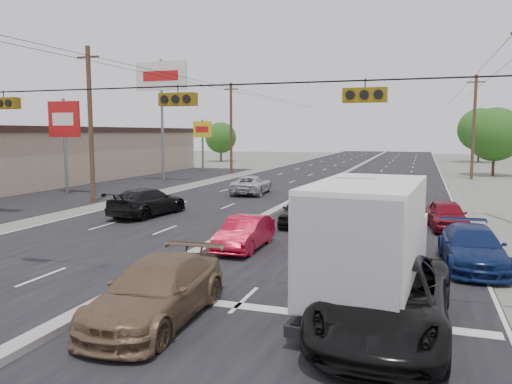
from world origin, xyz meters
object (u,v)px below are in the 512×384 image
(utility_pole_left_c, at_px, (231,127))
(black_suv, at_px, (385,299))
(utility_pole_right_c, at_px, (474,126))
(tree_right_mid, at_px, (495,134))
(queue_car_b, at_px, (387,233))
(pole_sign_billboard, at_px, (161,84))
(queue_car_a, at_px, (301,211))
(tree_right_far, at_px, (480,130))
(oncoming_far, at_px, (252,185))
(oncoming_near, at_px, (148,202))
(utility_pole_left_b, at_px, (91,124))
(queue_car_d, at_px, (473,248))
(pole_sign_far, at_px, (203,134))
(tree_left_far, at_px, (221,138))
(box_truck, at_px, (371,243))
(red_sedan, at_px, (245,233))
(queue_car_e, at_px, (447,215))
(queue_car_c, at_px, (382,207))
(tan_sedan, at_px, (157,292))
(pole_sign_mid, at_px, (64,125))

(utility_pole_left_c, bearing_deg, black_suv, -64.43)
(utility_pole_right_c, bearing_deg, tree_right_mid, 63.43)
(tree_right_mid, height_order, queue_car_b, tree_right_mid)
(utility_pole_right_c, xyz_separation_m, pole_sign_billboard, (-27.00, -12.00, 3.76))
(queue_car_a, bearing_deg, tree_right_far, 75.36)
(utility_pole_left_c, distance_m, oncoming_far, 20.18)
(queue_car_a, xyz_separation_m, queue_car_b, (4.38, -4.50, 0.05))
(tree_right_mid, xyz_separation_m, queue_car_b, (-8.30, -38.20, -3.58))
(tree_right_far, height_order, oncoming_near, tree_right_far)
(utility_pole_left_b, height_order, oncoming_near, utility_pole_left_b)
(tree_right_far, relative_size, queue_car_d, 1.74)
(pole_sign_far, height_order, queue_car_a, pole_sign_far)
(tree_left_far, bearing_deg, box_truck, -64.27)
(utility_pole_left_c, xyz_separation_m, red_sedan, (13.90, -34.36, -4.47))
(queue_car_b, distance_m, queue_car_e, 6.07)
(queue_car_d, relative_size, oncoming_near, 0.90)
(queue_car_c, height_order, queue_car_e, queue_car_e)
(pole_sign_billboard, bearing_deg, tan_sedan, -61.40)
(utility_pole_left_b, xyz_separation_m, box_truck, (19.19, -14.54, -3.38))
(utility_pole_right_c, distance_m, pole_sign_far, 28.51)
(utility_pole_left_b, height_order, oncoming_far, utility_pole_left_b)
(pole_sign_far, distance_m, red_sedan, 38.70)
(utility_pole_right_c, distance_m, oncoming_far, 24.64)
(queue_car_a, bearing_deg, queue_car_b, -47.33)
(pole_sign_billboard, bearing_deg, queue_car_d, -42.96)
(tree_right_far, bearing_deg, red_sedan, -102.78)
(tree_right_mid, relative_size, box_truck, 1.05)
(black_suv, bearing_deg, queue_car_e, 84.33)
(utility_pole_right_c, height_order, tan_sedan, utility_pole_right_c)
(tree_right_far, height_order, queue_car_c, tree_right_far)
(queue_car_d, bearing_deg, tree_right_far, 80.48)
(utility_pole_right_c, distance_m, queue_car_e, 28.19)
(utility_pole_right_c, xyz_separation_m, queue_car_b, (-5.80, -33.20, -4.35))
(tree_right_far, distance_m, queue_car_c, 56.46)
(black_suv, bearing_deg, queue_car_c, 96.82)
(utility_pole_left_c, relative_size, queue_car_d, 2.13)
(queue_car_c, xyz_separation_m, queue_car_e, (3.14, -2.24, 0.06))
(black_suv, distance_m, queue_car_c, 15.81)
(utility_pole_left_c, xyz_separation_m, pole_sign_billboard, (-2.00, -12.00, 3.76))
(queue_car_a, distance_m, queue_car_b, 6.28)
(tan_sedan, relative_size, queue_car_c, 1.13)
(queue_car_b, bearing_deg, pole_sign_far, 131.47)
(tan_sedan, relative_size, red_sedan, 1.30)
(pole_sign_mid, relative_size, queue_car_c, 1.57)
(pole_sign_billboard, bearing_deg, utility_pole_right_c, 23.96)
(black_suv, bearing_deg, pole_sign_mid, 143.89)
(tree_left_far, distance_m, tan_sedan, 66.56)
(queue_car_d, bearing_deg, oncoming_near, 156.09)
(pole_sign_mid, relative_size, queue_car_d, 1.49)
(tree_right_mid, height_order, box_truck, tree_right_mid)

